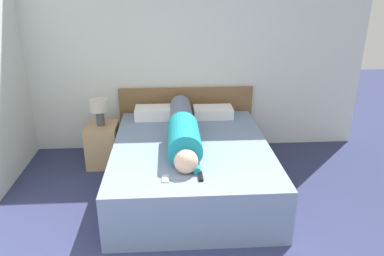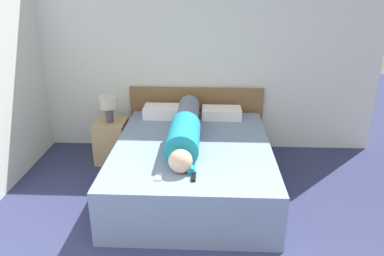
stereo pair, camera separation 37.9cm
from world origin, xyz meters
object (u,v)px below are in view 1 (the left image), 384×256
at_px(table_lamp, 99,108).
at_px(bed, 191,167).
at_px(pillow_second, 213,112).
at_px(tv_remote, 201,176).
at_px(cell_phone, 165,179).
at_px(pillow_near_headboard, 156,113).
at_px(person_lying, 183,130).
at_px(nightstand, 103,145).

bearing_deg(table_lamp, bed, -32.09).
xyz_separation_m(table_lamp, pillow_second, (1.41, 0.17, -0.14)).
bearing_deg(pillow_second, tv_remote, -100.52).
height_order(pillow_second, cell_phone, pillow_second).
distance_m(bed, cell_phone, 0.84).
bearing_deg(tv_remote, cell_phone, -178.60).
relative_size(table_lamp, pillow_near_headboard, 0.63).
distance_m(person_lying, tv_remote, 0.81).
bearing_deg(person_lying, pillow_near_headboard, 111.97).
xyz_separation_m(nightstand, pillow_near_headboard, (0.67, 0.17, 0.35)).
bearing_deg(table_lamp, nightstand, 0.00).
xyz_separation_m(table_lamp, tv_remote, (1.11, -1.41, -0.20)).
bearing_deg(tv_remote, bed, 93.20).
bearing_deg(nightstand, pillow_second, 6.70).
bearing_deg(tv_remote, pillow_second, 79.48).
relative_size(bed, table_lamp, 6.31).
height_order(table_lamp, person_lying, person_lying).
relative_size(pillow_near_headboard, cell_phone, 4.01).
bearing_deg(pillow_near_headboard, pillow_second, 0.00).
distance_m(bed, pillow_near_headboard, 0.99).
height_order(person_lying, pillow_second, person_lying).
bearing_deg(pillow_second, nightstand, -173.30).
height_order(table_lamp, pillow_second, table_lamp).
relative_size(nightstand, tv_remote, 3.51).
bearing_deg(nightstand, pillow_near_headboard, 13.79).
height_order(bed, nightstand, bed).
bearing_deg(table_lamp, person_lying, -32.15).
bearing_deg(bed, tv_remote, -86.80).
height_order(nightstand, tv_remote, tv_remote).
height_order(person_lying, cell_phone, person_lying).
bearing_deg(bed, cell_phone, -110.26).
bearing_deg(person_lying, nightstand, 147.85).
bearing_deg(cell_phone, pillow_near_headboard, 94.60).
bearing_deg(cell_phone, pillow_second, 69.00).
distance_m(pillow_near_headboard, cell_phone, 1.59).
distance_m(table_lamp, pillow_near_headboard, 0.71).
relative_size(nightstand, pillow_near_headboard, 1.01).
xyz_separation_m(nightstand, cell_phone, (0.80, -1.41, 0.29)).
height_order(person_lying, pillow_near_headboard, person_lying).
distance_m(pillow_second, cell_phone, 1.69).
height_order(nightstand, person_lying, person_lying).
height_order(person_lying, tv_remote, person_lying).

